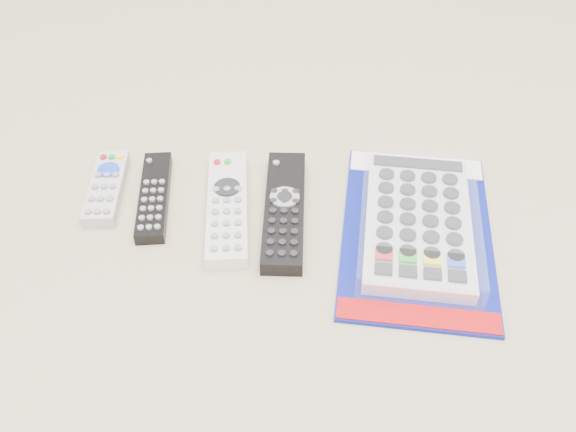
{
  "coord_description": "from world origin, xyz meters",
  "views": [
    {
      "loc": [
        0.04,
        -0.56,
        0.56
      ],
      "look_at": [
        0.02,
        0.01,
        0.01
      ],
      "focal_mm": 40.0,
      "sensor_mm": 36.0,
      "label": 1
    }
  ],
  "objects_px": {
    "remote_small_grey": "(107,187)",
    "remote_large_black": "(284,210)",
    "remote_silver_dvd": "(227,207)",
    "remote_slim_black": "(154,196)",
    "jumbo_remote_packaged": "(418,221)"
  },
  "relations": [
    {
      "from": "remote_small_grey",
      "to": "remote_slim_black",
      "type": "height_order",
      "value": "remote_small_grey"
    },
    {
      "from": "remote_silver_dvd",
      "to": "remote_slim_black",
      "type": "bearing_deg",
      "value": 163.96
    },
    {
      "from": "remote_small_grey",
      "to": "jumbo_remote_packaged",
      "type": "xyz_separation_m",
      "value": [
        0.4,
        -0.06,
        0.01
      ]
    },
    {
      "from": "remote_slim_black",
      "to": "jumbo_remote_packaged",
      "type": "height_order",
      "value": "jumbo_remote_packaged"
    },
    {
      "from": "remote_small_grey",
      "to": "remote_large_black",
      "type": "relative_size",
      "value": 0.67
    },
    {
      "from": "remote_slim_black",
      "to": "remote_silver_dvd",
      "type": "bearing_deg",
      "value": -17.07
    },
    {
      "from": "remote_small_grey",
      "to": "remote_large_black",
      "type": "distance_m",
      "value": 0.24
    },
    {
      "from": "remote_small_grey",
      "to": "remote_slim_black",
      "type": "relative_size",
      "value": 0.84
    },
    {
      "from": "remote_small_grey",
      "to": "remote_silver_dvd",
      "type": "relative_size",
      "value": 0.68
    },
    {
      "from": "jumbo_remote_packaged",
      "to": "remote_silver_dvd",
      "type": "bearing_deg",
      "value": 179.71
    },
    {
      "from": "remote_slim_black",
      "to": "remote_large_black",
      "type": "bearing_deg",
      "value": -13.55
    },
    {
      "from": "remote_small_grey",
      "to": "remote_large_black",
      "type": "bearing_deg",
      "value": -12.51
    },
    {
      "from": "remote_silver_dvd",
      "to": "remote_large_black",
      "type": "distance_m",
      "value": 0.07
    },
    {
      "from": "remote_slim_black",
      "to": "remote_large_black",
      "type": "xyz_separation_m",
      "value": [
        0.17,
        -0.02,
        0.0
      ]
    },
    {
      "from": "remote_large_black",
      "to": "jumbo_remote_packaged",
      "type": "relative_size",
      "value": 0.66
    }
  ]
}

